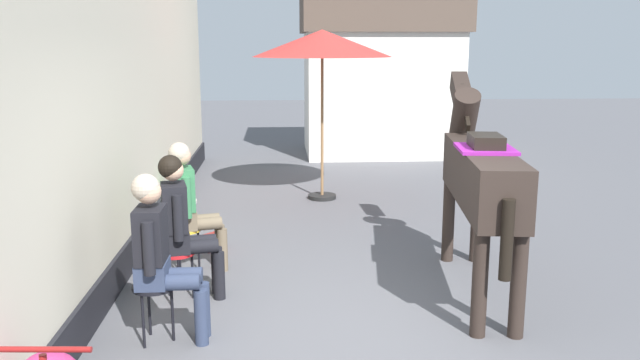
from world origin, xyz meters
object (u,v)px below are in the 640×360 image
cafe_parasol (322,44)px  satchel_bag (214,241)px  saddled_horse_center (479,174)px  flower_planter_farthest (181,197)px  seated_visitor_near (160,250)px  seated_visitor_middle (182,220)px  seated_visitor_far (189,200)px

cafe_parasol → satchel_bag: size_ratio=9.21×
saddled_horse_center → flower_planter_farthest: 4.34m
flower_planter_farthest → cafe_parasol: size_ratio=0.25×
flower_planter_farthest → satchel_bag: 1.47m
seated_visitor_near → cafe_parasol: 5.42m
seated_visitor_near → satchel_bag: bearing=85.8°
flower_planter_farthest → seated_visitor_near: bearing=-84.0°
seated_visitor_middle → saddled_horse_center: size_ratio=0.46×
saddled_horse_center → flower_planter_farthest: saddled_horse_center is taller
seated_visitor_near → flower_planter_farthest: bearing=96.0°
seated_visitor_near → cafe_parasol: bearing=71.9°
satchel_bag → cafe_parasol: bearing=13.4°
seated_visitor_middle → flower_planter_farthest: (-0.44, 2.86, -0.44)m
satchel_bag → saddled_horse_center: bearing=-74.6°
seated_visitor_far → cafe_parasol: (1.60, 3.26, 1.59)m
seated_visitor_middle → satchel_bag: bearing=85.2°
seated_visitor_near → seated_visitor_middle: bearing=86.9°
cafe_parasol → seated_visitor_near: bearing=-108.1°
seated_visitor_far → flower_planter_farthest: (-0.41, 2.08, -0.44)m
cafe_parasol → satchel_bag: 3.68m
cafe_parasol → seated_visitor_far: bearing=-116.2°
cafe_parasol → satchel_bag: bearing=-119.7°
seated_visitor_near → saddled_horse_center: saddled_horse_center is taller
seated_visitor_far → saddled_horse_center: (2.85, -0.67, 0.38)m
satchel_bag → seated_visitor_near: bearing=-141.1°
seated_visitor_middle → satchel_bag: (0.13, 1.52, -0.68)m
seated_visitor_far → saddled_horse_center: bearing=-13.3°
seated_visitor_middle → saddled_horse_center: saddled_horse_center is taller
seated_visitor_far → flower_planter_farthest: size_ratio=2.17×
saddled_horse_center → flower_planter_farthest: bearing=139.8°
saddled_horse_center → flower_planter_farthest: (-3.26, 2.75, -0.82)m
seated_visitor_far → satchel_bag: size_ratio=4.96×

